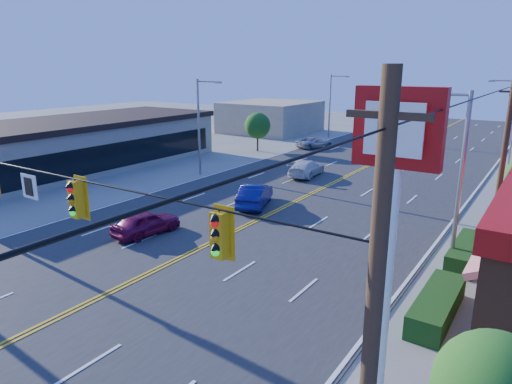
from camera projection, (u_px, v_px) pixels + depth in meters
The scene contains 16 objects.
ground at pixel (31, 333), 15.88m from camera, with size 160.00×160.00×0.00m, color gray.
road at pixel (302, 199), 31.92m from camera, with size 20.00×120.00×0.06m, color #2D2D30.
signal_span at pixel (9, 198), 14.64m from camera, with size 24.32×0.34×9.00m.
kfc_pylon at pixel (394, 185), 11.60m from camera, with size 2.20×0.36×8.50m.
strip_mall at pixel (78, 143), 41.48m from camera, with size 10.40×26.40×4.40m.
streetlight_se at pixel (457, 171), 20.14m from camera, with size 2.55×0.25×8.00m.
streetlight_ne at pixel (512, 120), 39.40m from camera, with size 2.55×0.25×8.00m.
streetlight_sw at pixel (200, 122), 38.10m from camera, with size 2.55×0.25×8.00m.
streetlight_nw at pixel (331, 102), 58.96m from camera, with size 2.55×0.25×8.00m.
utility_pole_near at pixel (502, 166), 22.68m from camera, with size 0.28×0.28×8.40m, color #47301E.
tree_west at pixel (258, 126), 49.37m from camera, with size 2.80×2.80×4.20m.
bld_west_far at pixel (271, 117), 64.52m from camera, with size 11.00×12.00×4.20m, color tan.
car_magenta at pixel (146, 224), 24.93m from camera, with size 1.57×3.89×1.33m, color maroon.
car_blue at pixel (255, 196), 30.02m from camera, with size 1.57×4.50×1.48m, color #0F105C.
car_white at pixel (306, 169), 38.29m from camera, with size 1.89×4.66×1.35m, color silver.
car_silver at pixel (315, 143), 51.64m from camera, with size 2.04×4.42×1.23m, color #A3A3A8.
Camera 1 is at (14.31, -7.29, 8.95)m, focal length 32.00 mm.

